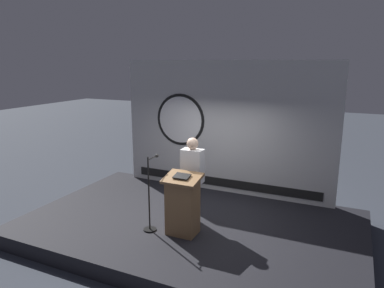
# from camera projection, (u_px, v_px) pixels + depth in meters

# --- Properties ---
(ground_plane) EXTENTS (40.00, 40.00, 0.00)m
(ground_plane) POSITION_uv_depth(u_px,v_px,m) (191.00, 235.00, 7.01)
(ground_plane) COLOR #383D47
(stage_platform) EXTENTS (6.40, 4.00, 0.30)m
(stage_platform) POSITION_uv_depth(u_px,v_px,m) (191.00, 228.00, 6.97)
(stage_platform) COLOR black
(stage_platform) RESTS_ON ground
(banner_display) EXTENTS (5.06, 0.12, 3.08)m
(banner_display) POSITION_uv_depth(u_px,v_px,m) (223.00, 128.00, 8.24)
(banner_display) COLOR silver
(banner_display) RESTS_ON stage_platform
(podium) EXTENTS (0.64, 0.50, 1.12)m
(podium) POSITION_uv_depth(u_px,v_px,m) (183.00, 205.00, 6.32)
(podium) COLOR olive
(podium) RESTS_ON stage_platform
(speaker_person) EXTENTS (0.40, 0.26, 1.68)m
(speaker_person) POSITION_uv_depth(u_px,v_px,m) (192.00, 180.00, 6.68)
(speaker_person) COLOR black
(speaker_person) RESTS_ON stage_platform
(microphone_stand) EXTENTS (0.24, 0.46, 1.40)m
(microphone_stand) POSITION_uv_depth(u_px,v_px,m) (150.00, 205.00, 6.49)
(microphone_stand) COLOR black
(microphone_stand) RESTS_ON stage_platform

